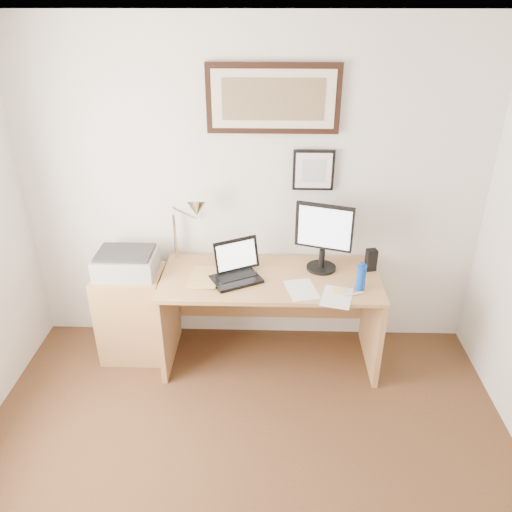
{
  "coord_description": "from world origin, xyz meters",
  "views": [
    {
      "loc": [
        0.14,
        -1.53,
        2.58
      ],
      "look_at": [
        0.05,
        1.43,
        1.02
      ],
      "focal_mm": 35.0,
      "sensor_mm": 36.0,
      "label": 1
    }
  ],
  "objects_px": {
    "laptop": "(236,270)",
    "water_bottle": "(361,277)",
    "desk": "(270,298)",
    "lcd_monitor": "(324,234)",
    "side_cabinet": "(133,314)",
    "book": "(190,277)",
    "printer": "(126,263)"
  },
  "relations": [
    {
      "from": "book",
      "to": "lcd_monitor",
      "type": "distance_m",
      "value": 1.02
    },
    {
      "from": "desk",
      "to": "laptop",
      "type": "xyz_separation_m",
      "value": [
        -0.25,
        -0.1,
        0.29
      ]
    },
    {
      "from": "water_bottle",
      "to": "printer",
      "type": "xyz_separation_m",
      "value": [
        -1.7,
        0.21,
        -0.03
      ]
    },
    {
      "from": "side_cabinet",
      "to": "desk",
      "type": "height_order",
      "value": "desk"
    },
    {
      "from": "laptop",
      "to": "lcd_monitor",
      "type": "relative_size",
      "value": 0.83
    },
    {
      "from": "side_cabinet",
      "to": "laptop",
      "type": "bearing_deg",
      "value": -4.56
    },
    {
      "from": "side_cabinet",
      "to": "printer",
      "type": "relative_size",
      "value": 1.66
    },
    {
      "from": "water_bottle",
      "to": "desk",
      "type": "xyz_separation_m",
      "value": [
        -0.63,
        0.24,
        -0.33
      ]
    },
    {
      "from": "book",
      "to": "laptop",
      "type": "height_order",
      "value": "laptop"
    },
    {
      "from": "side_cabinet",
      "to": "lcd_monitor",
      "type": "height_order",
      "value": "lcd_monitor"
    },
    {
      "from": "water_bottle",
      "to": "book",
      "type": "distance_m",
      "value": 1.22
    },
    {
      "from": "desk",
      "to": "lcd_monitor",
      "type": "height_order",
      "value": "lcd_monitor"
    },
    {
      "from": "desk",
      "to": "laptop",
      "type": "height_order",
      "value": "laptop"
    },
    {
      "from": "book",
      "to": "laptop",
      "type": "relative_size",
      "value": 0.69
    },
    {
      "from": "laptop",
      "to": "lcd_monitor",
      "type": "height_order",
      "value": "lcd_monitor"
    },
    {
      "from": "side_cabinet",
      "to": "desk",
      "type": "xyz_separation_m",
      "value": [
        1.07,
        0.04,
        0.15
      ]
    },
    {
      "from": "book",
      "to": "lcd_monitor",
      "type": "height_order",
      "value": "lcd_monitor"
    },
    {
      "from": "desk",
      "to": "laptop",
      "type": "relative_size",
      "value": 3.7
    },
    {
      "from": "side_cabinet",
      "to": "printer",
      "type": "bearing_deg",
      "value": 105.47
    },
    {
      "from": "side_cabinet",
      "to": "lcd_monitor",
      "type": "distance_m",
      "value": 1.6
    },
    {
      "from": "lcd_monitor",
      "to": "printer",
      "type": "relative_size",
      "value": 1.18
    },
    {
      "from": "printer",
      "to": "book",
      "type": "bearing_deg",
      "value": -10.92
    },
    {
      "from": "book",
      "to": "printer",
      "type": "relative_size",
      "value": 0.67
    },
    {
      "from": "desk",
      "to": "side_cabinet",
      "type": "bearing_deg",
      "value": -178.11
    },
    {
      "from": "lcd_monitor",
      "to": "laptop",
      "type": "bearing_deg",
      "value": -167.64
    },
    {
      "from": "side_cabinet",
      "to": "laptop",
      "type": "height_order",
      "value": "laptop"
    },
    {
      "from": "laptop",
      "to": "water_bottle",
      "type": "bearing_deg",
      "value": -8.88
    },
    {
      "from": "water_bottle",
      "to": "book",
      "type": "height_order",
      "value": "water_bottle"
    },
    {
      "from": "water_bottle",
      "to": "desk",
      "type": "relative_size",
      "value": 0.12
    },
    {
      "from": "lcd_monitor",
      "to": "printer",
      "type": "bearing_deg",
      "value": -177.51
    },
    {
      "from": "desk",
      "to": "printer",
      "type": "xyz_separation_m",
      "value": [
        -1.07,
        -0.03,
        0.3
      ]
    },
    {
      "from": "water_bottle",
      "to": "lcd_monitor",
      "type": "bearing_deg",
      "value": 131.81
    }
  ]
}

